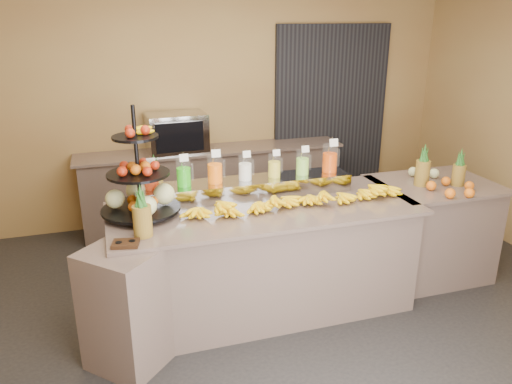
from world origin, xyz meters
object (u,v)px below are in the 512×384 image
pitcher_tray (245,188)px  oven_warmer (176,133)px  fruit_stand (145,188)px  banana_heap (299,197)px  condiment_caddy (126,244)px  right_fruit_pile (445,181)px

pitcher_tray → oven_warmer: bearing=100.9°
fruit_stand → pitcher_tray: bearing=3.2°
oven_warmer → banana_heap: bearing=-74.1°
banana_heap → condiment_caddy: bearing=-165.3°
pitcher_tray → oven_warmer: (-0.32, 1.67, 0.14)m
right_fruit_pile → oven_warmer: size_ratio=0.67×
banana_heap → oven_warmer: (-0.69, 1.98, 0.15)m
fruit_stand → oven_warmer: (0.53, 1.82, -0.00)m
pitcher_tray → fruit_stand: size_ratio=2.16×
right_fruit_pile → oven_warmer: 2.89m
pitcher_tray → fruit_stand: fruit_stand is taller
right_fruit_pile → pitcher_tray: bearing=169.0°
fruit_stand → right_fruit_pile: (2.60, -0.19, -0.15)m
banana_heap → oven_warmer: 2.11m
pitcher_tray → fruit_stand: bearing=-169.7°
condiment_caddy → right_fruit_pile: bearing=7.0°
condiment_caddy → right_fruit_pile: 2.82m
right_fruit_pile → banana_heap: bearing=178.9°
right_fruit_pile → oven_warmer: oven_warmer is taller
right_fruit_pile → fruit_stand: bearing=175.9°
fruit_stand → oven_warmer: size_ratio=1.31×
fruit_stand → condiment_caddy: bearing=-117.1°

